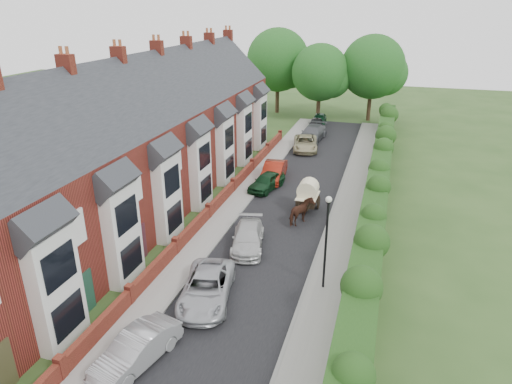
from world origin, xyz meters
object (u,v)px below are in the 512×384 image
car_silver_a (136,350)px  car_beige (305,143)px  car_black (316,124)px  horse_cart (308,193)px  car_silver_b (207,288)px  lamppost (327,232)px  car_green (267,181)px  car_red (274,171)px  car_white (248,238)px  car_grey (313,133)px  horse (301,212)px

car_silver_a → car_beige: (0.88, 30.79, 0.00)m
car_black → horse_cart: bearing=-83.1°
car_silver_b → car_black: size_ratio=1.32×
lamppost → horse_cart: lamppost is taller
car_silver_a → car_silver_b: car_silver_b is taller
car_silver_a → car_beige: bearing=102.4°
car_green → car_silver_b: bearing=-71.6°
car_beige → car_black: size_ratio=1.31×
car_red → car_black: 17.32m
car_black → car_beige: bearing=-88.7°
car_silver_b → car_white: bearing=74.6°
lamppost → car_red: (-6.40, 14.39, -2.55)m
horse_cart → car_black: bearing=98.4°
horse_cart → car_green: bearing=141.6°
car_black → horse_cart: size_ratio=1.17×
car_red → horse_cart: bearing=-57.5°
car_silver_b → car_black: bearing=79.0°
car_silver_b → lamppost: bearing=14.0°
car_grey → horse_cart: bearing=-75.5°
car_white → car_silver_b: bearing=-106.2°
car_green → car_beige: (0.89, 11.20, 0.02)m
car_green → car_red: car_red is taller
car_white → car_green: car_green is taller
car_green → horse: size_ratio=1.94×
car_green → car_red: size_ratio=0.86×
car_white → car_red: 11.48m
car_beige → car_grey: bearing=78.3°
car_silver_a → car_red: 21.78m
lamppost → car_red: bearing=114.0°
car_green → car_grey: size_ratio=0.74×
lamppost → car_silver_a: 10.11m
car_red → car_beige: 9.05m
car_beige → car_grey: car_grey is taller
car_grey → car_black: 4.63m
car_green → car_red: 2.20m
car_silver_b → car_green: bearing=82.1°
car_silver_b → car_white: car_silver_b is taller
lamppost → car_red: 15.96m
car_grey → car_black: bearing=101.3°
car_red → horse: horse is taller
car_beige → car_black: 8.31m
car_silver_b → car_beige: car_silver_b is taller
car_red → horse_cart: size_ratio=1.40×
lamppost → horse: (-2.58, 7.00, -2.45)m
car_beige → car_grey: 3.70m
car_silver_a → car_green: bearing=104.0°
car_black → car_red: bearing=-93.1°
car_red → car_black: car_red is taller
car_silver_b → car_black: car_silver_b is taller
car_silver_b → car_black: 34.31m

